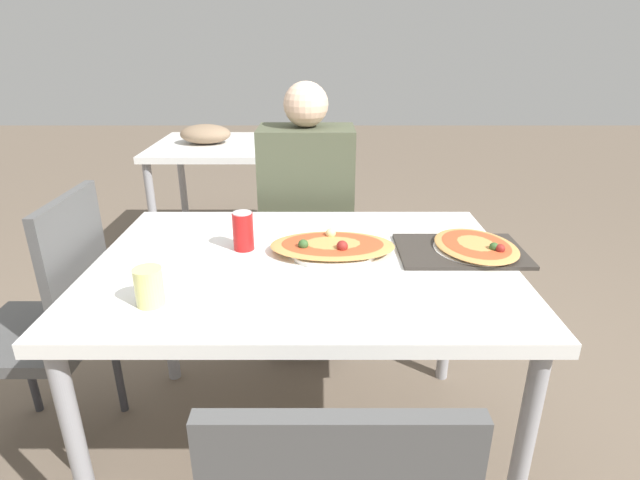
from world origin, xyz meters
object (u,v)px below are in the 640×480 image
drink_glass (151,286)px  person_seated (309,201)px  dining_table (305,280)px  chair_side_left (55,317)px  soda_can (245,231)px  pizza_second (478,247)px  chair_far_seated (310,232)px  pizza_main (334,247)px

drink_glass → person_seated: bearing=68.2°
dining_table → chair_side_left: 0.84m
person_seated → soda_can: bearing=72.1°
dining_table → pizza_second: pizza_second is taller
chair_side_left → person_seated: size_ratio=0.77×
drink_glass → pizza_second: bearing=19.5°
dining_table → chair_far_seated: (-0.01, 0.79, -0.15)m
person_seated → pizza_second: 0.83m
chair_far_seated → pizza_main: 0.77m
chair_far_seated → soda_can: bearing=74.9°
soda_can → drink_glass: bearing=-117.8°
chair_far_seated → pizza_second: size_ratio=2.66×
chair_far_seated → drink_glass: bearing=70.4°
person_seated → pizza_main: bearing=99.0°
chair_far_seated → person_seated: (-0.00, -0.12, 0.19)m
person_seated → soda_can: person_seated is taller
pizza_main → drink_glass: 0.58m
dining_table → soda_can: size_ratio=10.21×
drink_glass → soda_can: bearing=62.2°
soda_can → pizza_second: 0.74m
pizza_main → soda_can: bearing=174.3°
chair_side_left → pizza_second: bearing=-88.4°
person_seated → dining_table: bearing=90.5°
chair_far_seated → chair_side_left: same height
dining_table → soda_can: bearing=155.4°
chair_side_left → soda_can: size_ratio=7.51×
pizza_main → drink_glass: drink_glass is taller
person_seated → pizza_main: 0.62m
pizza_second → soda_can: bearing=177.7°
chair_side_left → drink_glass: (0.44, -0.29, 0.26)m
chair_far_seated → person_seated: person_seated is taller
person_seated → soda_can: size_ratio=9.73×
dining_table → drink_glass: size_ratio=12.74×
chair_far_seated → dining_table: bearing=90.4°
dining_table → pizza_main: bearing=33.4°
dining_table → drink_glass: 0.48m
chair_far_seated → drink_glass: size_ratio=9.38×
dining_table → drink_glass: (-0.38, -0.27, 0.12)m
person_seated → drink_glass: size_ratio=12.15×
chair_far_seated → chair_side_left: (-0.82, -0.77, 0.00)m
person_seated → drink_glass: (-0.38, -0.94, 0.07)m
pizza_main → drink_glass: bearing=-145.1°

